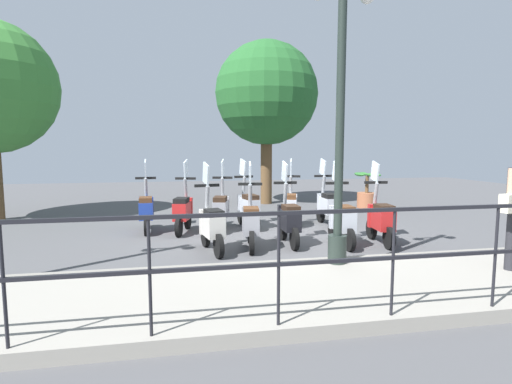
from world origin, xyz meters
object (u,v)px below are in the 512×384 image
Objects in this scene: tree_distant at (267,94)px; scooter_far_2 at (248,206)px; scooter_near_1 at (342,220)px; scooter_far_1 at (290,206)px; scooter_far_5 at (146,209)px; scooter_near_0 at (381,218)px; potted_palm at (367,193)px; scooter_near_3 at (251,222)px; scooter_far_4 at (183,210)px; scooter_far_0 at (327,205)px; scooter_near_2 at (289,219)px; lamp_post_near at (340,132)px; scooter_near_4 at (212,225)px; scooter_far_3 at (221,209)px.

tree_distant reaches higher than scooter_far_2.
scooter_far_1 is at bearing 14.97° from scooter_near_1.
scooter_near_1 is 4.10m from scooter_far_5.
scooter_near_1 is 1.00× the size of scooter_far_2.
scooter_far_1 is at bearing 37.78° from scooter_near_0.
scooter_near_3 is (-4.15, 4.28, 0.04)m from potted_palm.
tree_distant reaches higher than scooter_far_4.
scooter_far_1 is at bearing 86.51° from scooter_far_0.
tree_distant is 3.31× the size of scooter_near_2.
scooter_far_0 is at bearing 137.99° from potted_palm.
lamp_post_near is at bearing -171.98° from scooter_near_2.
scooter_far_0 is at bearing -39.96° from scooter_near_2.
scooter_near_0 is at bearing -117.26° from scooter_far_5.
scooter_far_5 is at bearing 63.58° from scooter_near_1.
scooter_far_1 reaches higher than potted_palm.
lamp_post_near is 2.72× the size of scooter_far_5.
scooter_near_4 is at bearing 151.80° from scooter_far_1.
scooter_near_4 is at bearing 95.84° from scooter_near_0.
scooter_near_1 is at bearing 94.67° from scooter_near_0.
lamp_post_near is 2.32m from scooter_near_2.
scooter_far_4 is (1.69, 2.82, 0.00)m from scooter_near_1.
scooter_far_2 is (1.98, 1.39, 0.00)m from scooter_near_1.
lamp_post_near reaches higher than scooter_near_3.
potted_palm is at bearing -50.97° from scooter_far_4.
scooter_near_0 is at bearing -98.38° from scooter_near_2.
lamp_post_near is 4.12m from scooter_far_4.
scooter_near_4 is 2.22m from scooter_far_2.
scooter_far_5 is at bearing 71.47° from scooter_near_0.
scooter_far_2 and scooter_far_4 have the same top height.
scooter_far_0 is 4.03m from scooter_far_5.
scooter_near_0 and scooter_far_0 have the same top height.
tree_distant is 3.31× the size of scooter_near_0.
lamp_post_near is 2.72× the size of scooter_far_4.
lamp_post_near is at bearing 175.60° from tree_distant.
potted_palm is 4.61m from scooter_far_2.
scooter_far_5 is (0.07, 3.17, 0.00)m from scooter_far_1.
lamp_post_near is at bearing 161.18° from scooter_far_0.
scooter_near_3 is (0.11, 1.66, 0.00)m from scooter_near_1.
scooter_near_4 and scooter_far_3 have the same top height.
tree_distant is 5.91m from scooter_far_5.
scooter_near_0 reaches higher than potted_palm.
scooter_far_3 is at bearing -100.03° from scooter_far_5.
scooter_far_5 is at bearing 78.65° from scooter_far_2.
lamp_post_near is at bearing 179.50° from scooter_far_2.
scooter_far_2 reaches higher than potted_palm.
scooter_near_0 is 1.71m from scooter_near_2.
tree_distant is (7.22, -0.56, 1.47)m from lamp_post_near.
scooter_near_0 is at bearing 156.60° from potted_palm.
scooter_far_5 is (0.12, 4.03, 0.00)m from scooter_far_0.
lamp_post_near reaches higher than potted_palm.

